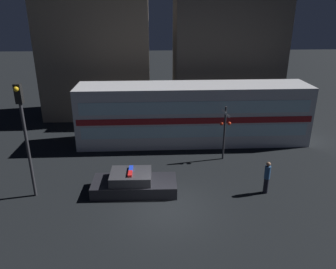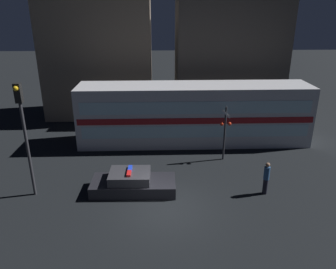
# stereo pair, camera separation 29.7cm
# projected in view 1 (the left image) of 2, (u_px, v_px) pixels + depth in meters

# --- Properties ---
(ground_plane) EXTENTS (120.00, 120.00, 0.00)m
(ground_plane) POSITION_uv_depth(u_px,v_px,m) (167.00, 209.00, 15.46)
(ground_plane) COLOR black
(train) EXTENTS (15.61, 3.03, 4.05)m
(train) POSITION_uv_depth(u_px,v_px,m) (193.00, 114.00, 22.50)
(train) COLOR silver
(train) RESTS_ON ground_plane
(police_car) EXTENTS (4.32, 1.91, 1.22)m
(police_car) POSITION_uv_depth(u_px,v_px,m) (134.00, 184.00, 16.75)
(police_car) COLOR black
(police_car) RESTS_ON ground_plane
(pedestrian) EXTENTS (0.29, 0.29, 1.73)m
(pedestrian) POSITION_uv_depth(u_px,v_px,m) (267.00, 177.00, 16.47)
(pedestrian) COLOR black
(pedestrian) RESTS_ON ground_plane
(crossing_signal_near) EXTENTS (0.68, 0.29, 3.40)m
(crossing_signal_near) POSITION_uv_depth(u_px,v_px,m) (225.00, 130.00, 19.80)
(crossing_signal_near) COLOR #2D2D33
(crossing_signal_near) RESTS_ON ground_plane
(traffic_light_corner) EXTENTS (0.30, 0.46, 5.72)m
(traffic_light_corner) POSITION_uv_depth(u_px,v_px,m) (24.00, 125.00, 15.16)
(traffic_light_corner) COLOR #2D2D33
(traffic_light_corner) RESTS_ON ground_plane
(building_left) EXTENTS (8.81, 5.07, 9.48)m
(building_left) POSITION_uv_depth(u_px,v_px,m) (97.00, 59.00, 27.74)
(building_left) COLOR #726656
(building_left) RESTS_ON ground_plane
(building_center) EXTENTS (8.84, 4.73, 9.99)m
(building_center) POSITION_uv_depth(u_px,v_px,m) (227.00, 56.00, 27.66)
(building_center) COLOR #47423D
(building_center) RESTS_ON ground_plane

